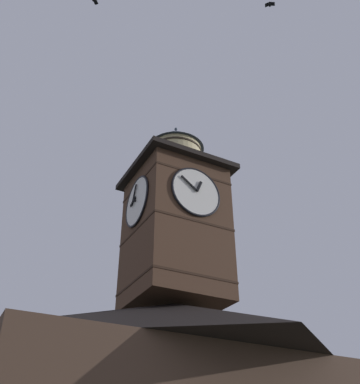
% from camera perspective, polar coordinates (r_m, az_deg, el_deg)
% --- Properties ---
extents(clock_tower, '(4.51, 4.51, 9.63)m').
position_cam_1_polar(clock_tower, '(20.98, -0.61, -3.27)').
color(clock_tower, '#4C3323').
rests_on(clock_tower, building_main).
extents(moon, '(1.59, 1.59, 1.59)m').
position_cam_1_polar(moon, '(60.16, -2.75, -20.98)').
color(moon, silver).
extents(flying_bird_high, '(0.52, 0.47, 0.17)m').
position_cam_1_polar(flying_bird_high, '(25.61, 11.21, 22.11)').
color(flying_bird_high, black).
extents(flying_bird_low, '(0.46, 0.44, 0.14)m').
position_cam_1_polar(flying_bird_low, '(23.30, -10.68, 22.61)').
color(flying_bird_low, black).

